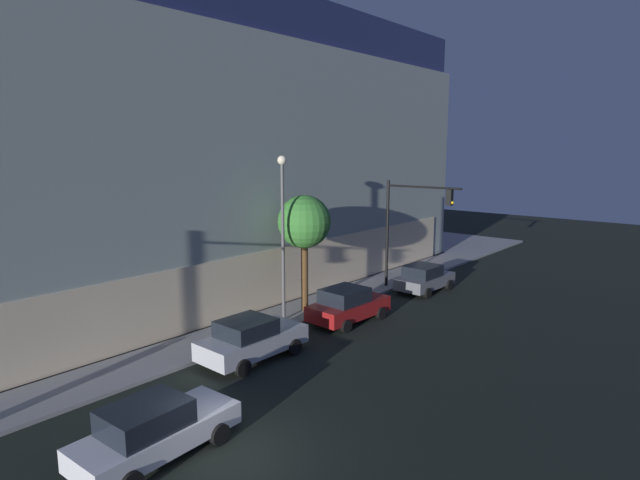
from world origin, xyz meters
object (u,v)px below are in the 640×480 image
(modern_building, at_px, (144,152))
(traffic_light_far_corner, at_px, (409,217))
(sidewalk_tree, at_px, (304,223))
(car_white, at_px, (154,430))
(car_red, at_px, (348,305))
(car_grey, at_px, (424,278))
(street_lamp_sidewalk, at_px, (283,219))
(car_silver, at_px, (251,339))

(modern_building, xyz_separation_m, traffic_light_far_corner, (5.98, -18.32, -3.74))
(traffic_light_far_corner, xyz_separation_m, sidewalk_tree, (-7.04, 1.93, 0.21))
(car_white, bearing_deg, traffic_light_far_corner, 10.71)
(car_red, relative_size, car_grey, 1.08)
(sidewalk_tree, xyz_separation_m, car_red, (0.32, -2.58, -3.91))
(street_lamp_sidewalk, bearing_deg, traffic_light_far_corner, -10.76)
(street_lamp_sidewalk, bearing_deg, car_grey, -14.13)
(car_white, bearing_deg, car_grey, 8.28)
(traffic_light_far_corner, height_order, car_grey, traffic_light_far_corner)
(sidewalk_tree, bearing_deg, car_red, -82.98)
(modern_building, relative_size, sidewalk_tree, 5.96)
(modern_building, distance_m, car_white, 26.88)
(modern_building, bearing_deg, car_silver, -110.52)
(traffic_light_far_corner, xyz_separation_m, car_red, (-6.73, -0.65, -3.70))
(sidewalk_tree, height_order, car_red, sidewalk_tree)
(car_silver, bearing_deg, car_grey, -0.76)
(traffic_light_far_corner, distance_m, car_silver, 13.57)
(street_lamp_sidewalk, relative_size, car_red, 1.80)
(car_white, xyz_separation_m, car_red, (12.75, 3.03, 0.04))
(modern_building, height_order, car_silver, modern_building)
(street_lamp_sidewalk, height_order, car_white, street_lamp_sidewalk)
(car_white, bearing_deg, car_silver, 25.93)
(car_white, bearing_deg, car_red, 13.38)
(car_grey, bearing_deg, car_silver, 179.24)
(car_silver, bearing_deg, sidewalk_tree, 22.49)
(car_silver, bearing_deg, car_white, -154.07)
(traffic_light_far_corner, relative_size, car_silver, 1.42)
(street_lamp_sidewalk, relative_size, car_silver, 1.75)
(traffic_light_far_corner, relative_size, street_lamp_sidewalk, 0.81)
(modern_building, distance_m, car_red, 20.39)
(sidewalk_tree, relative_size, car_red, 1.35)
(car_silver, distance_m, car_grey, 13.80)
(traffic_light_far_corner, xyz_separation_m, car_silver, (-13.04, -0.56, -3.69))
(car_white, relative_size, car_grey, 1.14)
(car_red, bearing_deg, street_lamp_sidewalk, 132.41)
(traffic_light_far_corner, distance_m, car_white, 20.17)
(street_lamp_sidewalk, xyz_separation_m, sidewalk_tree, (1.82, 0.24, -0.42))
(car_red, bearing_deg, traffic_light_far_corner, 5.54)
(modern_building, height_order, traffic_light_far_corner, modern_building)
(car_white, distance_m, car_silver, 7.15)
(car_grey, bearing_deg, car_red, 179.33)
(car_silver, bearing_deg, street_lamp_sidewalk, 28.17)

